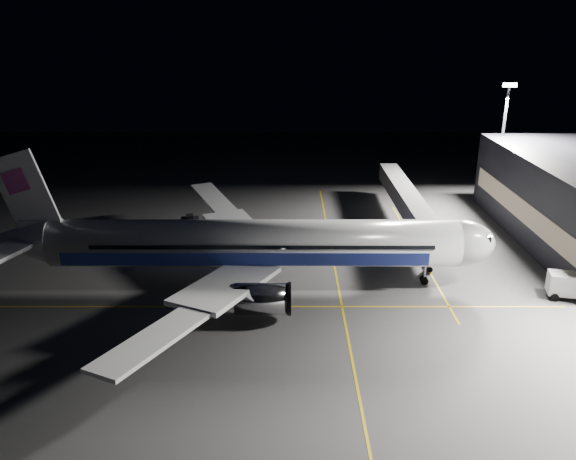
% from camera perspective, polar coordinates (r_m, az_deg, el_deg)
% --- Properties ---
extents(ground, '(200.00, 200.00, 0.00)m').
position_cam_1_polar(ground, '(68.71, -3.31, -5.43)').
color(ground, '#4C4C4F').
rests_on(ground, ground).
extents(guide_line_main, '(0.25, 80.00, 0.01)m').
position_cam_1_polar(guide_line_main, '(68.86, 5.06, -5.42)').
color(guide_line_main, gold).
rests_on(guide_line_main, ground).
extents(guide_line_cross, '(70.00, 0.25, 0.01)m').
position_cam_1_polar(guide_line_cross, '(63.37, -3.61, -7.79)').
color(guide_line_cross, gold).
rests_on(guide_line_cross, ground).
extents(guide_line_side, '(0.25, 40.00, 0.01)m').
position_cam_1_polar(guide_line_side, '(79.79, 13.08, -2.17)').
color(guide_line_side, gold).
rests_on(guide_line_side, ground).
extents(airliner, '(61.48, 54.22, 16.64)m').
position_cam_1_polar(airliner, '(66.71, -4.33, -1.43)').
color(airliner, silver).
rests_on(airliner, ground).
extents(jet_bridge, '(3.60, 34.40, 6.30)m').
position_cam_1_polar(jet_bridge, '(85.65, 12.18, 2.72)').
color(jet_bridge, '#B2B2B7').
rests_on(jet_bridge, ground).
extents(floodlight_mast_north, '(2.40, 0.68, 20.70)m').
position_cam_1_polar(floodlight_mast_north, '(101.95, 20.99, 9.15)').
color(floodlight_mast_north, '#59595E').
rests_on(floodlight_mast_north, ground).
extents(service_truck, '(6.22, 3.54, 3.00)m').
position_cam_1_polar(service_truck, '(72.21, 27.07, -5.06)').
color(service_truck, silver).
rests_on(service_truck, ground).
extents(baggage_tug, '(3.04, 2.57, 2.00)m').
position_cam_1_polar(baggage_tug, '(88.17, -9.92, 0.88)').
color(baggage_tug, black).
rests_on(baggage_tug, ground).
extents(safety_cone_a, '(0.35, 0.35, 0.52)m').
position_cam_1_polar(safety_cone_a, '(79.94, -8.12, -1.58)').
color(safety_cone_a, '#FF450A').
rests_on(safety_cone_a, ground).
extents(safety_cone_b, '(0.43, 0.43, 0.65)m').
position_cam_1_polar(safety_cone_b, '(73.28, -3.72, -3.45)').
color(safety_cone_b, '#FF450A').
rests_on(safety_cone_b, ground).
extents(safety_cone_c, '(0.36, 0.36, 0.55)m').
position_cam_1_polar(safety_cone_c, '(78.21, 0.10, -1.87)').
color(safety_cone_c, '#FF450A').
rests_on(safety_cone_c, ground).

